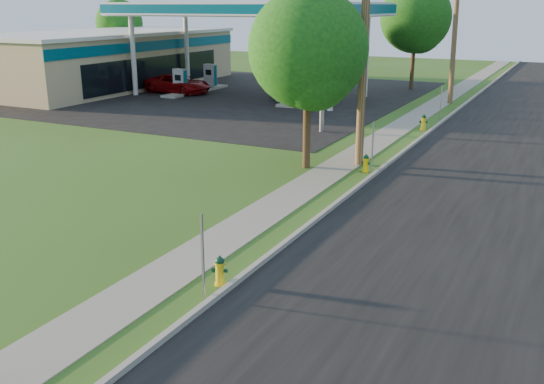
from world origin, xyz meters
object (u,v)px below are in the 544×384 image
(fuel_pump_nw, at_px, (180,85))
(hydrant_far, at_px, (423,122))
(tree_verge, at_px, (310,54))
(utility_pole_mid, at_px, (364,39))
(car_silver, at_px, (300,91))
(fuel_pump_ne, at_px, (295,93))
(hydrant_near, at_px, (220,271))
(hydrant_mid, at_px, (366,163))
(tree_lot, at_px, (417,20))
(fuel_pump_se, at_px, (318,86))
(price_pylon, at_px, (324,22))
(car_red, at_px, (178,84))
(utility_pole_far, at_px, (455,28))
(tree_back, at_px, (120,25))
(fuel_pump_sw, at_px, (210,80))

(fuel_pump_nw, xyz_separation_m, hydrant_far, (18.52, -4.66, -0.32))
(hydrant_far, bearing_deg, tree_verge, -102.99)
(utility_pole_mid, height_order, fuel_pump_nw, utility_pole_mid)
(hydrant_far, bearing_deg, car_silver, 149.93)
(fuel_pump_ne, distance_m, hydrant_near, 26.83)
(fuel_pump_ne, relative_size, hydrant_mid, 4.55)
(tree_lot, height_order, hydrant_mid, tree_lot)
(fuel_pump_se, height_order, price_pylon, price_pylon)
(hydrant_mid, relative_size, car_silver, 0.16)
(tree_lot, height_order, car_red, tree_lot)
(utility_pole_far, height_order, car_silver, utility_pole_far)
(fuel_pump_nw, relative_size, car_silver, 0.71)
(utility_pole_far, height_order, car_red, utility_pole_far)
(fuel_pump_ne, relative_size, tree_back, 0.47)
(hydrant_mid, bearing_deg, price_pylon, 124.98)
(fuel_pump_nw, distance_m, price_pylon, 16.57)
(fuel_pump_sw, height_order, hydrant_mid, fuel_pump_sw)
(tree_back, bearing_deg, fuel_pump_sw, -26.59)
(tree_verge, xyz_separation_m, tree_lot, (-2.28, 25.17, 0.69))
(utility_pole_mid, relative_size, tree_verge, 1.42)
(fuel_pump_ne, relative_size, fuel_pump_sw, 1.00)
(utility_pole_mid, distance_m, tree_verge, 2.24)
(price_pylon, bearing_deg, utility_pole_mid, -54.66)
(fuel_pump_se, bearing_deg, car_red, -162.15)
(hydrant_far, height_order, car_silver, car_silver)
(fuel_pump_ne, relative_size, hydrant_far, 3.85)
(tree_lot, bearing_deg, hydrant_mid, -79.63)
(utility_pole_far, bearing_deg, car_silver, -154.84)
(fuel_pump_ne, bearing_deg, car_red, 175.10)
(utility_pole_mid, bearing_deg, tree_verge, -138.59)
(car_red, bearing_deg, car_silver, -85.23)
(fuel_pump_nw, distance_m, fuel_pump_ne, 9.00)
(fuel_pump_ne, height_order, fuel_pump_sw, same)
(tree_verge, bearing_deg, tree_lot, 95.17)
(price_pylon, bearing_deg, utility_pole_far, 72.67)
(fuel_pump_nw, height_order, tree_verge, tree_verge)
(utility_pole_far, height_order, price_pylon, utility_pole_far)
(utility_pole_mid, distance_m, fuel_pump_sw, 25.05)
(tree_lot, bearing_deg, utility_pole_far, -55.66)
(tree_back, distance_m, car_red, 18.07)
(tree_lot, distance_m, hydrant_far, 16.73)
(utility_pole_far, relative_size, tree_back, 1.40)
(tree_lot, bearing_deg, tree_back, 178.51)
(fuel_pump_sw, xyz_separation_m, price_pylon, (14.00, -11.50, 4.71))
(tree_back, height_order, car_red, tree_back)
(fuel_pump_se, distance_m, car_silver, 3.17)
(fuel_pump_sw, relative_size, price_pylon, 0.47)
(hydrant_mid, distance_m, car_red, 24.31)
(price_pylon, distance_m, hydrant_far, 7.33)
(fuel_pump_se, height_order, hydrant_far, fuel_pump_se)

